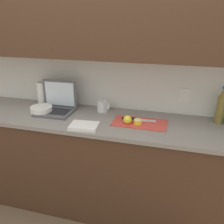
% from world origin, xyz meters
% --- Properties ---
extents(ground_plane, '(12.00, 12.00, 0.00)m').
position_xyz_m(ground_plane, '(0.00, 0.00, 0.00)').
color(ground_plane, brown).
rests_on(ground_plane, ground).
extents(wall_back, '(5.20, 0.38, 2.60)m').
position_xyz_m(wall_back, '(0.00, 0.22, 1.56)').
color(wall_back, white).
rests_on(wall_back, ground_plane).
extents(counter_unit, '(2.47, 0.58, 0.93)m').
position_xyz_m(counter_unit, '(-0.02, 0.00, 0.47)').
color(counter_unit, '#472D1E').
rests_on(counter_unit, ground_plane).
extents(laptop, '(0.33, 0.27, 0.28)m').
position_xyz_m(laptop, '(-0.41, 0.07, 0.99)').
color(laptop, '#515156').
rests_on(laptop, counter_unit).
extents(cutting_board, '(0.44, 0.23, 0.01)m').
position_xyz_m(cutting_board, '(0.37, -0.00, 0.93)').
color(cutting_board, '#D1473D').
rests_on(cutting_board, counter_unit).
extents(knife, '(0.28, 0.06, 0.02)m').
position_xyz_m(knife, '(0.31, 0.03, 0.94)').
color(knife, silver).
rests_on(knife, cutting_board).
extents(lemon_half_cut, '(0.07, 0.07, 0.04)m').
position_xyz_m(lemon_half_cut, '(0.36, -0.03, 0.95)').
color(lemon_half_cut, yellow).
rests_on(lemon_half_cut, cutting_board).
extents(lemon_whole_beside, '(0.07, 0.07, 0.07)m').
position_xyz_m(lemon_whole_beside, '(0.28, -0.05, 0.97)').
color(lemon_whole_beside, yellow).
rests_on(lemon_whole_beside, cutting_board).
extents(bottle_green_soda, '(0.06, 0.06, 0.31)m').
position_xyz_m(bottle_green_soda, '(0.99, 0.18, 1.07)').
color(bottle_green_soda, olive).
rests_on(bottle_green_soda, counter_unit).
extents(measuring_cup, '(0.12, 0.10, 0.10)m').
position_xyz_m(measuring_cup, '(-0.00, 0.18, 0.98)').
color(measuring_cup, silver).
rests_on(measuring_cup, counter_unit).
extents(bowl_white, '(0.19, 0.19, 0.06)m').
position_xyz_m(bowl_white, '(-0.52, -0.01, 0.96)').
color(bowl_white, white).
rests_on(bowl_white, counter_unit).
extents(paper_towel_roll, '(0.11, 0.11, 0.23)m').
position_xyz_m(paper_towel_roll, '(-0.62, 0.20, 1.04)').
color(paper_towel_roll, white).
rests_on(paper_towel_roll, counter_unit).
extents(dish_towel, '(0.23, 0.18, 0.02)m').
position_xyz_m(dish_towel, '(-0.04, -0.19, 0.94)').
color(dish_towel, white).
rests_on(dish_towel, counter_unit).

